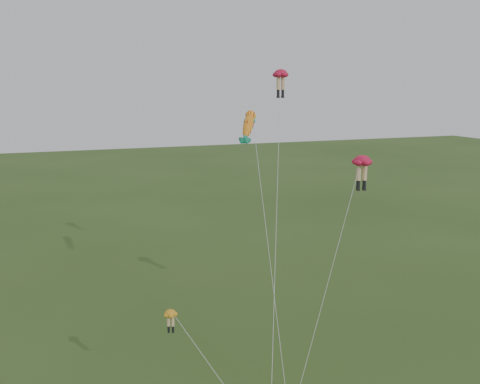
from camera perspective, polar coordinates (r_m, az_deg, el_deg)
name	(u,v)px	position (r m, az deg, el deg)	size (l,w,h in m)	color
legs_kite_red_high	(281,81)	(45.54, 4.35, 11.77)	(7.02, 13.62, 21.95)	red
legs_kite_red_mid	(361,166)	(40.01, 12.82, 2.74)	(8.27, 5.58, 15.62)	red
legs_kite_yellow	(176,322)	(33.41, -6.86, -13.60)	(5.05, 4.61, 7.32)	orange
fish_kite	(249,126)	(42.66, 0.94, 7.09)	(2.84, 12.68, 18.91)	yellow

